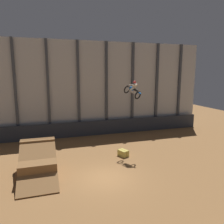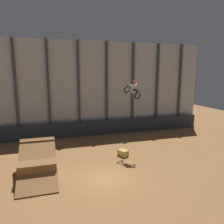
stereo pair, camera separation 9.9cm
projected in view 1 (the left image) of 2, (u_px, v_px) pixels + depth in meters
ground_plane at (106, 178)px, 15.42m from camera, size 60.00×60.00×0.00m
arena_back_wall at (78, 89)px, 25.41m from camera, size 32.00×0.40×11.01m
lower_barrier at (80, 129)px, 25.54m from camera, size 31.36×0.20×1.73m
dirt_ramp at (38, 163)px, 15.98m from camera, size 2.56×4.77×2.40m
rider_bike_solo at (133, 90)px, 19.37m from camera, size 1.35×1.87×1.64m
hay_bale_trackside at (123, 153)px, 19.49m from camera, size 0.90×1.06×0.57m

